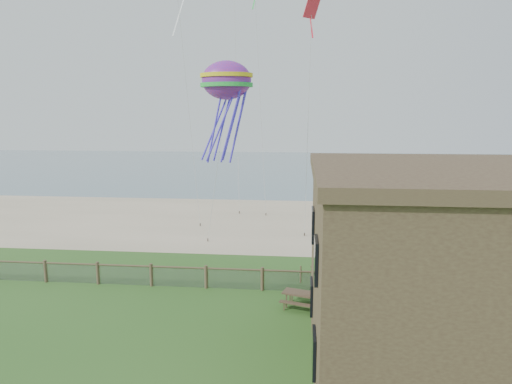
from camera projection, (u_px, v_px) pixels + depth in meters
ground at (176, 343)px, 18.43m from camera, size 160.00×160.00×0.00m
sand_beach at (244, 221)px, 40.02m from camera, size 72.00×20.00×0.02m
ocean at (275, 167)px, 83.20m from camera, size 160.00×68.00×0.02m
chainlink_fence at (206, 278)px, 24.22m from camera, size 36.20×0.20×1.25m
motel_deck at (467, 301)px, 22.00m from camera, size 15.00×2.00×0.50m
picnic_table at (304, 300)px, 21.72m from camera, size 2.32×2.00×0.83m
octopus_kite at (227, 109)px, 28.68m from camera, size 3.93×3.34×6.85m
kite_white at (177, 2)px, 31.43m from camera, size 2.28×2.20×3.20m
kite_red at (311, 16)px, 28.49m from camera, size 1.92×1.94×2.19m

